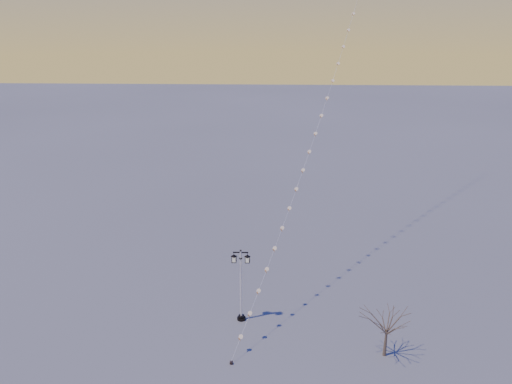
{
  "coord_description": "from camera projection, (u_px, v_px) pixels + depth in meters",
  "views": [
    {
      "loc": [
        1.31,
        -25.88,
        20.02
      ],
      "look_at": [
        -0.07,
        5.07,
        9.27
      ],
      "focal_mm": 33.67,
      "sensor_mm": 36.0,
      "label": 1
    }
  ],
  "objects": [
    {
      "name": "ground",
      "position": [
        254.0,
        353.0,
        31.05
      ],
      "size": [
        300.0,
        300.0,
        0.0
      ],
      "primitive_type": "plane",
      "color": "slate",
      "rests_on": "ground"
    },
    {
      "name": "street_lamp",
      "position": [
        241.0,
        282.0,
        33.55
      ],
      "size": [
        1.41,
        0.62,
        5.56
      ],
      "rotation": [
        0.0,
        0.0,
        0.0
      ],
      "color": "black",
      "rests_on": "ground"
    },
    {
      "name": "bare_tree",
      "position": [
        388.0,
        322.0,
        30.0
      ],
      "size": [
        2.14,
        2.14,
        3.56
      ],
      "rotation": [
        0.0,
        0.0,
        0.17
      ],
      "color": "brown",
      "rests_on": "ground"
    },
    {
      "name": "kite_train",
      "position": [
        337.0,
        42.0,
        40.18
      ],
      "size": [
        15.75,
        35.84,
        37.64
      ],
      "rotation": [
        0.0,
        0.0,
        0.17
      ],
      "color": "black",
      "rests_on": "ground"
    }
  ]
}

